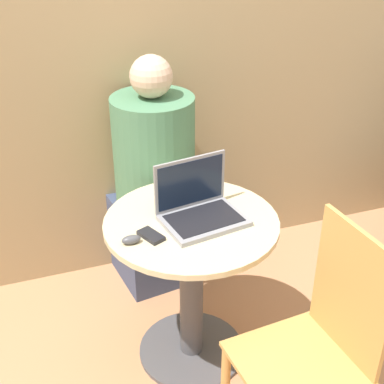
{
  "coord_description": "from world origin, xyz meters",
  "views": [
    {
      "loc": [
        -0.6,
        -1.71,
        1.88
      ],
      "look_at": [
        0.02,
        0.05,
        0.83
      ],
      "focal_mm": 50.0,
      "sensor_mm": 36.0,
      "label": 1
    }
  ],
  "objects_px": {
    "cell_phone": "(151,236)",
    "person_seated": "(151,192)",
    "laptop": "(199,208)",
    "chair_empty": "(315,350)"
  },
  "relations": [
    {
      "from": "laptop",
      "to": "chair_empty",
      "type": "bearing_deg",
      "value": -69.37
    },
    {
      "from": "cell_phone",
      "to": "person_seated",
      "type": "bearing_deg",
      "value": 75.26
    },
    {
      "from": "chair_empty",
      "to": "person_seated",
      "type": "height_order",
      "value": "person_seated"
    },
    {
      "from": "chair_empty",
      "to": "person_seated",
      "type": "xyz_separation_m",
      "value": [
        -0.25,
        1.22,
        0.03
      ]
    },
    {
      "from": "person_seated",
      "to": "chair_empty",
      "type": "bearing_deg",
      "value": -78.24
    },
    {
      "from": "cell_phone",
      "to": "person_seated",
      "type": "xyz_separation_m",
      "value": [
        0.19,
        0.71,
        -0.22
      ]
    },
    {
      "from": "cell_phone",
      "to": "laptop",
      "type": "bearing_deg",
      "value": 16.98
    },
    {
      "from": "laptop",
      "to": "person_seated",
      "type": "distance_m",
      "value": 0.69
    },
    {
      "from": "person_seated",
      "to": "laptop",
      "type": "bearing_deg",
      "value": -86.89
    },
    {
      "from": "laptop",
      "to": "cell_phone",
      "type": "height_order",
      "value": "laptop"
    }
  ]
}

